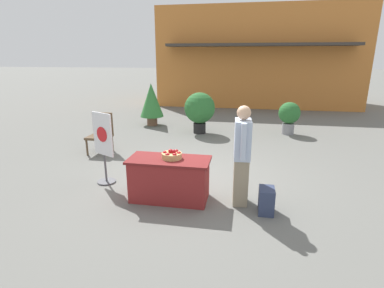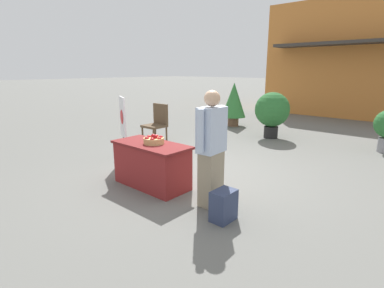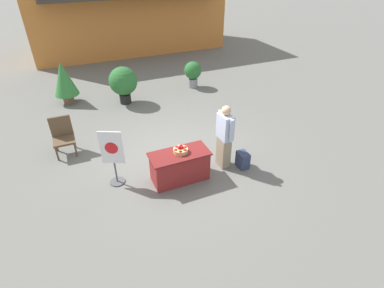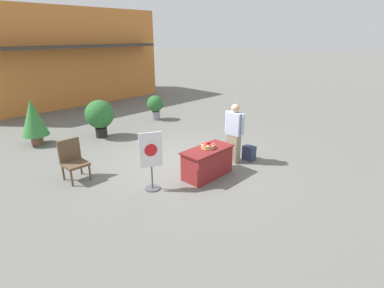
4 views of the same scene
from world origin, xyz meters
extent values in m
plane|color=slate|center=(0.00, 0.00, 0.00)|extent=(120.00, 120.00, 0.00)
cube|color=maroon|center=(-0.27, -0.96, 0.36)|extent=(1.32, 0.61, 0.71)
cube|color=maroon|center=(-0.27, -0.96, 0.73)|extent=(1.40, 0.65, 0.04)
cylinder|color=tan|center=(-0.22, -0.93, 0.80)|extent=(0.34, 0.34, 0.10)
sphere|color=red|center=(-0.10, -0.92, 0.84)|extent=(0.08, 0.08, 0.08)
sphere|color=#A30F14|center=(-0.17, -0.83, 0.84)|extent=(0.08, 0.08, 0.08)
sphere|color=red|center=(-0.28, -0.83, 0.84)|extent=(0.08, 0.08, 0.08)
sphere|color=red|center=(-0.34, -0.94, 0.84)|extent=(0.08, 0.08, 0.08)
sphere|color=#A30F14|center=(-0.27, -1.05, 0.84)|extent=(0.08, 0.08, 0.08)
sphere|color=red|center=(-0.15, -1.03, 0.84)|extent=(0.08, 0.08, 0.08)
sphere|color=#A30F14|center=(-0.25, -0.93, 0.87)|extent=(0.08, 0.08, 0.08)
sphere|color=#A30F14|center=(-0.19, -0.94, 0.87)|extent=(0.08, 0.08, 0.08)
cube|color=gray|center=(0.95, -0.89, 0.41)|extent=(0.26, 0.35, 0.81)
cube|color=silver|center=(0.95, -0.89, 1.14)|extent=(0.29, 0.44, 0.64)
sphere|color=tan|center=(0.95, -0.89, 1.57)|extent=(0.23, 0.23, 0.23)
cylinder|color=silver|center=(0.97, -1.15, 1.16)|extent=(0.09, 0.09, 0.59)
cylinder|color=silver|center=(0.94, -0.63, 1.16)|extent=(0.09, 0.09, 0.59)
cube|color=#2D3856|center=(1.38, -1.15, 0.21)|extent=(0.24, 0.34, 0.42)
cylinder|color=#4C4C51|center=(-1.70, -0.49, 0.01)|extent=(0.36, 0.36, 0.03)
cylinder|color=#4C4C51|center=(-1.70, -0.49, 0.31)|extent=(0.04, 0.04, 0.55)
cube|color=silver|center=(-1.70, -0.49, 1.00)|extent=(0.49, 0.26, 0.83)
cylinder|color=red|center=(-1.70, -0.51, 1.00)|extent=(0.27, 0.14, 0.30)
cylinder|color=brown|center=(-2.47, 1.02, 0.20)|extent=(0.05, 0.05, 0.40)
cylinder|color=brown|center=(-2.94, 1.02, 0.20)|extent=(0.05, 0.05, 0.40)
cylinder|color=brown|center=(-2.47, 1.49, 0.20)|extent=(0.05, 0.05, 0.40)
cylinder|color=brown|center=(-2.94, 1.49, 0.20)|extent=(0.05, 0.05, 0.40)
cube|color=brown|center=(-2.70, 1.26, 0.43)|extent=(0.55, 0.55, 0.06)
cube|color=brown|center=(-2.70, 1.50, 0.75)|extent=(0.55, 0.06, 0.56)
cylinder|color=black|center=(-0.49, 3.83, 0.17)|extent=(0.40, 0.40, 0.34)
sphere|color=#28662D|center=(-0.49, 3.83, 0.83)|extent=(0.99, 0.99, 0.99)
cylinder|color=brown|center=(-2.38, 4.67, 0.16)|extent=(0.38, 0.38, 0.33)
cone|color=#337A38|center=(-2.38, 4.67, 0.92)|extent=(0.84, 0.84, 1.19)
camera|label=1|loc=(0.99, -5.63, 2.43)|focal=28.00mm
camera|label=2|loc=(3.48, -4.15, 1.96)|focal=28.00mm
camera|label=3|loc=(-2.26, -6.27, 4.71)|focal=28.00mm
camera|label=4|loc=(-5.62, -5.52, 3.46)|focal=28.00mm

